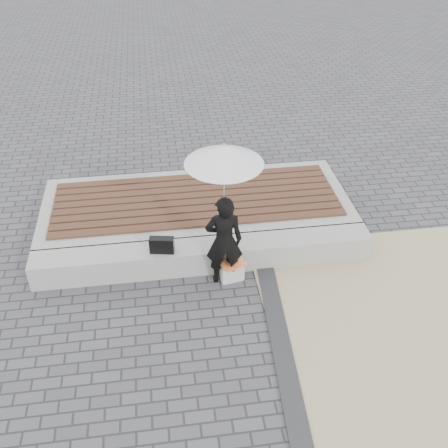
{
  "coord_description": "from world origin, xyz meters",
  "views": [
    {
      "loc": [
        -0.57,
        -4.44,
        5.16
      ],
      "look_at": [
        0.24,
        1.25,
        1.0
      ],
      "focal_mm": 42.39,
      "sensor_mm": 36.0,
      "label": 1
    }
  ],
  "objects_px": {
    "woman": "(224,241)",
    "canvas_tote": "(232,271)",
    "parasol": "(224,155)",
    "handbag": "(162,245)",
    "seating_ledge": "(205,255)"
  },
  "relations": [
    {
      "from": "canvas_tote",
      "to": "woman",
      "type": "bearing_deg",
      "value": 158.69
    },
    {
      "from": "handbag",
      "to": "canvas_tote",
      "type": "distance_m",
      "value": 1.07
    },
    {
      "from": "parasol",
      "to": "handbag",
      "type": "bearing_deg",
      "value": 162.36
    },
    {
      "from": "parasol",
      "to": "woman",
      "type": "bearing_deg",
      "value": 0.0
    },
    {
      "from": "parasol",
      "to": "canvas_tote",
      "type": "relative_size",
      "value": 3.72
    },
    {
      "from": "handbag",
      "to": "parasol",
      "type": "bearing_deg",
      "value": -7.32
    },
    {
      "from": "woman",
      "to": "canvas_tote",
      "type": "distance_m",
      "value": 0.55
    },
    {
      "from": "parasol",
      "to": "seating_ledge",
      "type": "bearing_deg",
      "value": 124.52
    },
    {
      "from": "parasol",
      "to": "handbag",
      "type": "distance_m",
      "value": 1.77
    },
    {
      "from": "parasol",
      "to": "canvas_tote",
      "type": "xyz_separation_m",
      "value": [
        0.12,
        -0.02,
        -1.88
      ]
    },
    {
      "from": "woman",
      "to": "parasol",
      "type": "relative_size",
      "value": 1.11
    },
    {
      "from": "parasol",
      "to": "canvas_tote",
      "type": "distance_m",
      "value": 1.88
    },
    {
      "from": "woman",
      "to": "canvas_tote",
      "type": "relative_size",
      "value": 4.15
    },
    {
      "from": "seating_ledge",
      "to": "woman",
      "type": "bearing_deg",
      "value": -55.48
    },
    {
      "from": "woman",
      "to": "canvas_tote",
      "type": "height_order",
      "value": "woman"
    }
  ]
}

